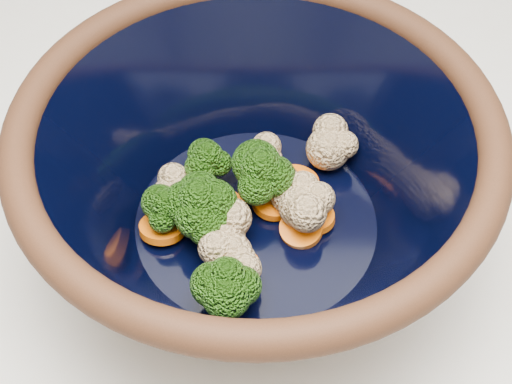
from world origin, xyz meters
name	(u,v)px	position (x,y,z in m)	size (l,w,h in m)	color
mixing_bowl	(256,180)	(-0.11, -0.02, 0.98)	(0.36, 0.36, 0.14)	black
vegetable_pile	(239,205)	(-0.12, -0.02, 0.95)	(0.16, 0.16, 0.05)	#608442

